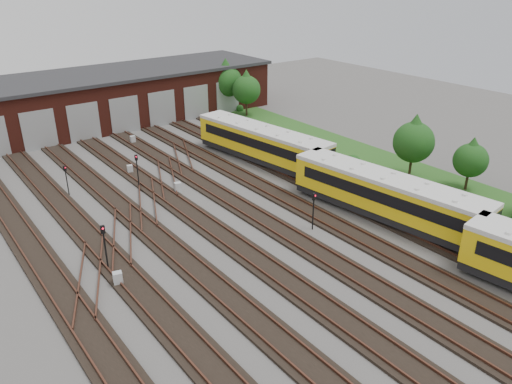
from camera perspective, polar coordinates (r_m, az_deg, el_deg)
ground at (r=35.17m, az=3.89°, el=-7.64°), size 120.00×120.00×0.00m
track_network at (r=35.39m, az=3.06°, el=-7.19°), size 30.40×70.00×0.33m
maintenance_shed at (r=67.09m, az=-19.30°, el=9.79°), size 51.00×12.50×6.35m
grass_verge at (r=53.82m, az=12.28°, el=3.63°), size 8.00×55.00×0.05m
metro_train at (r=40.76m, az=14.66°, el=-0.40°), size 5.01×48.70×3.40m
signal_mast_0 at (r=34.40m, az=-16.94°, el=-5.42°), size 0.31×0.29×3.31m
signal_mast_1 at (r=46.90m, az=-20.88°, el=1.68°), size 0.27×0.26×2.75m
signal_mast_2 at (r=46.36m, az=-13.43°, el=2.80°), size 0.28×0.27×3.23m
signal_mast_3 at (r=38.13m, az=6.59°, el=-1.65°), size 0.31×0.29×3.06m
relay_cabinet_0 at (r=33.40m, az=-15.51°, el=-9.54°), size 0.67×0.60×0.95m
relay_cabinet_1 at (r=50.53m, az=-14.20°, el=2.53°), size 0.59×0.53×0.86m
relay_cabinet_2 at (r=45.34m, az=-8.92°, el=0.51°), size 0.64×0.56×0.96m
relay_cabinet_3 at (r=59.24m, az=-13.90°, el=5.83°), size 0.56×0.47×0.89m
relay_cabinet_4 at (r=57.47m, az=-1.44°, el=6.03°), size 0.65×0.57×1.00m
tree_0 at (r=70.28m, az=-3.47°, el=12.96°), size 4.41×4.41×7.31m
tree_1 at (r=67.78m, az=-1.11°, el=11.99°), size 3.78×3.78×6.26m
tree_2 at (r=48.95m, az=17.64°, el=5.97°), size 3.83×3.83×6.35m
tree_3 at (r=48.23m, az=23.40°, el=3.76°), size 3.05×3.05×5.06m
bush_1 at (r=50.80m, az=11.01°, el=3.50°), size 1.74×1.74×1.74m
bush_2 at (r=70.99m, az=-1.86°, el=9.64°), size 1.03×1.03×1.03m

